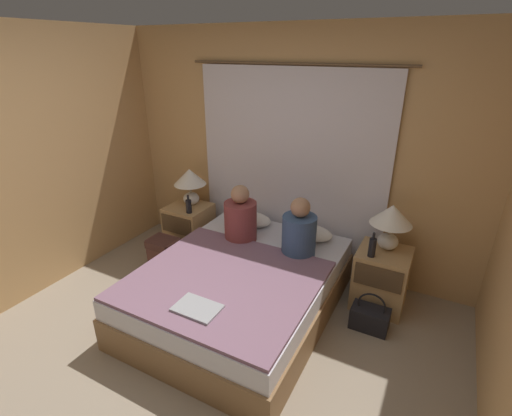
# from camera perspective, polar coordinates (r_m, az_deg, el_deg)

# --- Properties ---
(ground_plane) EXTENTS (16.00, 16.00, 0.00)m
(ground_plane) POSITION_cam_1_polar(r_m,az_deg,el_deg) (3.07, -12.33, -25.20)
(ground_plane) COLOR gray
(wall_back) EXTENTS (4.02, 0.06, 2.50)m
(wall_back) POSITION_cam_1_polar(r_m,az_deg,el_deg) (3.95, 5.54, 8.34)
(wall_back) COLOR tan
(wall_back) RESTS_ON ground_plane
(curtain_panel) EXTENTS (2.26, 0.03, 2.15)m
(curtain_panel) POSITION_cam_1_polar(r_m,az_deg,el_deg) (3.94, 5.08, 5.60)
(curtain_panel) COLOR silver
(curtain_panel) RESTS_ON ground_plane
(bed) EXTENTS (1.55, 1.97, 0.49)m
(bed) POSITION_cam_1_polar(r_m,az_deg,el_deg) (3.48, -2.33, -12.30)
(bed) COLOR olive
(bed) RESTS_ON ground_plane
(nightstand_left) EXTENTS (0.46, 0.47, 0.57)m
(nightstand_left) POSITION_cam_1_polar(r_m,az_deg,el_deg) (4.50, -10.17, -3.09)
(nightstand_left) COLOR tan
(nightstand_left) RESTS_ON ground_plane
(nightstand_right) EXTENTS (0.46, 0.47, 0.57)m
(nightstand_right) POSITION_cam_1_polar(r_m,az_deg,el_deg) (3.72, 18.66, -10.20)
(nightstand_right) COLOR tan
(nightstand_right) RESTS_ON ground_plane
(lamp_left) EXTENTS (0.37, 0.37, 0.43)m
(lamp_left) POSITION_cam_1_polar(r_m,az_deg,el_deg) (4.33, -10.14, 4.20)
(lamp_left) COLOR silver
(lamp_left) RESTS_ON nightstand_left
(lamp_right) EXTENTS (0.37, 0.37, 0.43)m
(lamp_right) POSITION_cam_1_polar(r_m,az_deg,el_deg) (3.51, 20.10, -1.63)
(lamp_right) COLOR silver
(lamp_right) RESTS_ON nightstand_right
(pillow_left) EXTENTS (0.50, 0.31, 0.12)m
(pillow_left) POSITION_cam_1_polar(r_m,az_deg,el_deg) (4.07, -0.99, -1.67)
(pillow_left) COLOR white
(pillow_left) RESTS_ON bed
(pillow_right) EXTENTS (0.50, 0.31, 0.12)m
(pillow_right) POSITION_cam_1_polar(r_m,az_deg,el_deg) (3.82, 8.06, -3.70)
(pillow_right) COLOR white
(pillow_right) RESTS_ON bed
(blanket_on_bed) EXTENTS (1.49, 1.37, 0.03)m
(blanket_on_bed) POSITION_cam_1_polar(r_m,az_deg,el_deg) (3.14, -4.94, -10.99)
(blanket_on_bed) COLOR slate
(blanket_on_bed) RESTS_ON bed
(person_left_in_bed) EXTENTS (0.32, 0.32, 0.58)m
(person_left_in_bed) POSITION_cam_1_polar(r_m,az_deg,el_deg) (3.68, -2.40, -1.53)
(person_left_in_bed) COLOR brown
(person_left_in_bed) RESTS_ON bed
(person_right_in_bed) EXTENTS (0.32, 0.32, 0.56)m
(person_right_in_bed) POSITION_cam_1_polar(r_m,az_deg,el_deg) (3.44, 6.66, -3.66)
(person_right_in_bed) COLOR #38517A
(person_right_in_bed) RESTS_ON bed
(beer_bottle_on_left_stand) EXTENTS (0.07, 0.07, 0.21)m
(beer_bottle_on_left_stand) POSITION_cam_1_polar(r_m,az_deg,el_deg) (4.18, -10.32, 0.30)
(beer_bottle_on_left_stand) COLOR black
(beer_bottle_on_left_stand) RESTS_ON nightstand_left
(beer_bottle_on_right_stand) EXTENTS (0.06, 0.06, 0.23)m
(beer_bottle_on_right_stand) POSITION_cam_1_polar(r_m,az_deg,el_deg) (3.42, 17.45, -5.76)
(beer_bottle_on_right_stand) COLOR black
(beer_bottle_on_right_stand) RESTS_ON nightstand_right
(laptop_on_bed) EXTENTS (0.34, 0.23, 0.02)m
(laptop_on_bed) POSITION_cam_1_polar(r_m,az_deg,el_deg) (2.84, -9.03, -14.95)
(laptop_on_bed) COLOR #9EA0A5
(laptop_on_bed) RESTS_ON blanket_on_bed
(backpack_on_floor) EXTENTS (0.32, 0.25, 0.38)m
(backpack_on_floor) POSITION_cam_1_polar(r_m,az_deg,el_deg) (4.19, -13.92, -6.70)
(backpack_on_floor) COLOR brown
(backpack_on_floor) RESTS_ON ground_plane
(handbag_on_floor) EXTENTS (0.32, 0.19, 0.36)m
(handbag_on_floor) POSITION_cam_1_polar(r_m,az_deg,el_deg) (3.51, 17.11, -15.81)
(handbag_on_floor) COLOR black
(handbag_on_floor) RESTS_ON ground_plane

